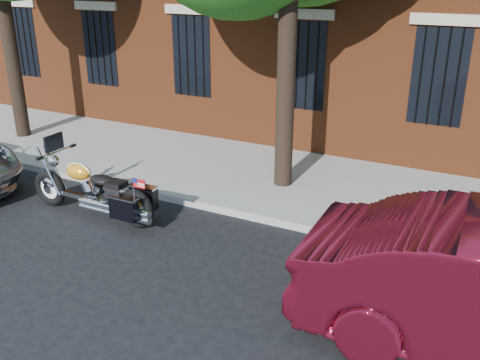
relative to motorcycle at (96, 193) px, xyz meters
The scene contains 4 objects.
ground 2.06m from the motorcycle, ahead, with size 120.00×120.00×0.00m, color black.
curb 2.40m from the motorcycle, 32.10° to the left, with size 40.00×0.16×0.15m, color gray.
sidewalk 3.74m from the motorcycle, 57.48° to the left, with size 40.00×3.60×0.15m, color gray.
motorcycle is the anchor object (origin of this frame).
Camera 1 is at (4.43, -6.59, 4.30)m, focal length 40.00 mm.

